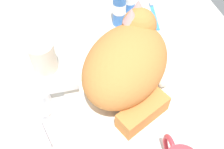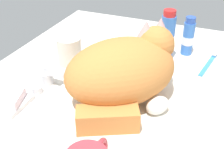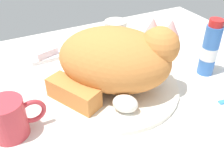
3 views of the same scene
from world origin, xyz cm
name	(u,v)px [view 1 (image 1 of 3)]	position (x,y,z in cm)	size (l,w,h in cm)	color
ground_plane	(124,89)	(0.00, 0.00, -1.50)	(110.00, 82.50, 3.00)	silver
sink_basin	(124,84)	(0.00, 0.00, 0.60)	(32.28, 32.28, 1.19)	white
faucet	(49,94)	(0.00, 19.61, 2.36)	(12.08, 10.80, 5.34)	silver
cat	(128,61)	(0.54, -0.73, 8.91)	(32.52, 31.83, 17.38)	#D17F3D
rinse_cup	(43,57)	(11.00, 20.12, 4.43)	(7.01, 7.01, 8.86)	silver
soap_dish	(38,142)	(-11.55, 23.26, 0.60)	(9.00, 6.40, 1.20)	white
soap_bar	(36,139)	(-11.55, 23.26, 2.25)	(6.80, 4.69, 2.10)	silver
toothpaste_bottle	(119,5)	(25.83, -4.84, 7.33)	(4.32, 4.32, 15.63)	#3870C6
toothbrush	(154,14)	(27.71, -17.85, 0.52)	(15.01, 3.80, 1.60)	#388CD8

